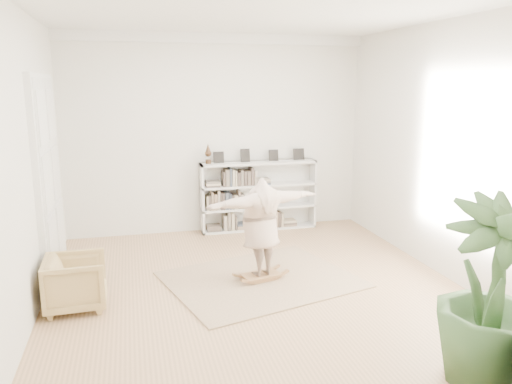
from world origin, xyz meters
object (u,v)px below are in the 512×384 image
bookshelf (258,196)px  person (261,224)px  rocker_board (261,275)px  armchair (76,282)px  houseplant (492,293)px

bookshelf → person: bearing=-103.7°
rocker_board → person: size_ratio=0.35×
armchair → houseplant: size_ratio=0.42×
houseplant → person: bearing=115.9°
bookshelf → rocker_board: size_ratio=3.71×
armchair → rocker_board: armchair is taller
rocker_board → houseplant: bearing=-79.3°
houseplant → armchair: bearing=146.0°
bookshelf → armchair: (-3.04, -2.78, -0.30)m
bookshelf → person: 2.57m
bookshelf → rocker_board: 2.63m
armchair → houseplant: 4.65m
rocker_board → person: bearing=101.3°
armchair → person: (2.43, 0.29, 0.50)m
armchair → bookshelf: bearing=-49.6°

